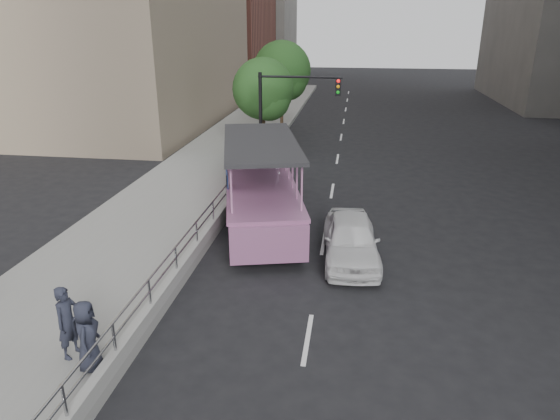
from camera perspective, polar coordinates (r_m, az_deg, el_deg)
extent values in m
plane|color=black|center=(14.84, 0.03, -9.76)|extent=(160.00, 160.00, 0.00)
cube|color=gray|center=(25.02, -9.65, 3.23)|extent=(5.50, 80.00, 0.30)
cube|color=#A6A6A1|center=(17.02, -9.42, -4.07)|extent=(0.24, 30.00, 0.36)
cylinder|color=#A7A7AC|center=(10.57, -23.45, -19.32)|extent=(0.07, 0.07, 0.70)
cylinder|color=#A7A7AC|center=(11.94, -18.45, -13.58)|extent=(0.07, 0.07, 0.70)
cylinder|color=#A7A7AC|center=(13.46, -14.71, -9.00)|extent=(0.07, 0.07, 0.70)
cylinder|color=#A7A7AC|center=(15.09, -11.81, -5.35)|extent=(0.07, 0.07, 0.70)
cylinder|color=#A7A7AC|center=(16.80, -9.53, -2.42)|extent=(0.07, 0.07, 0.70)
cylinder|color=#A7A7AC|center=(18.57, -7.67, -0.04)|extent=(0.07, 0.07, 0.70)
cylinder|color=#A7A7AC|center=(20.39, -6.15, 1.92)|extent=(0.07, 0.07, 0.70)
cylinder|color=#A7A7AC|center=(22.23, -4.87, 3.56)|extent=(0.07, 0.07, 0.70)
cylinder|color=#A7A7AC|center=(24.10, -3.79, 4.94)|extent=(0.07, 0.07, 0.70)
cylinder|color=#A7A7AC|center=(25.99, -2.86, 6.13)|extent=(0.07, 0.07, 0.70)
cylinder|color=#A7A7AC|center=(16.80, -9.53, -2.42)|extent=(0.06, 22.00, 0.06)
cylinder|color=#A7A7AC|center=(16.68, -9.59, -1.38)|extent=(0.06, 22.00, 0.06)
cylinder|color=black|center=(16.99, -5.26, -4.02)|extent=(0.56, 0.96, 0.90)
cylinder|color=black|center=(17.12, 2.11, -3.73)|extent=(0.56, 0.96, 0.90)
cylinder|color=black|center=(19.56, -5.37, -0.62)|extent=(0.56, 0.96, 0.90)
cylinder|color=black|center=(19.68, 1.03, -0.40)|extent=(0.56, 0.96, 0.90)
cylinder|color=black|center=(22.19, -5.45, 1.98)|extent=(0.56, 0.96, 0.90)
cylinder|color=black|center=(22.29, 0.20, 2.17)|extent=(0.56, 0.96, 0.90)
cube|color=#BA76A6|center=(19.58, -2.22, 1.26)|extent=(4.42, 8.54, 1.25)
cube|color=#BA76A6|center=(24.07, -2.94, 5.59)|extent=(2.89, 2.65, 1.56)
cylinder|color=#BA76A6|center=(24.82, -3.05, 6.76)|extent=(2.44, 1.25, 2.34)
cube|color=#90547F|center=(15.65, -1.25, -3.86)|extent=(2.50, 0.95, 1.25)
cube|color=#90547F|center=(19.36, -2.25, 3.17)|extent=(4.61, 8.85, 0.12)
cube|color=#262629|center=(18.54, -2.24, 7.74)|extent=(4.18, 7.03, 0.14)
cube|color=#92A3AD|center=(22.13, -2.76, 7.02)|extent=(2.27, 0.76, 1.04)
cube|color=#BA76A6|center=(22.63, -2.81, 6.55)|extent=(2.37, 1.51, 0.50)
imported|color=white|center=(16.80, 8.10, -3.31)|extent=(2.13, 4.54, 1.51)
imported|color=#242735|center=(12.48, -23.08, -11.69)|extent=(0.55, 0.72, 1.76)
imported|color=#242735|center=(11.95, -21.18, -13.24)|extent=(0.70, 0.91, 1.66)
cylinder|color=black|center=(18.89, -5.97, 0.72)|extent=(0.07, 0.07, 2.23)
cube|color=navy|center=(18.59, -6.08, 3.43)|extent=(0.21, 0.52, 0.80)
cube|color=white|center=(18.58, -5.99, 3.43)|extent=(0.14, 0.34, 0.49)
cylinder|color=black|center=(26.08, -2.22, 9.77)|extent=(0.18, 0.18, 5.20)
cylinder|color=black|center=(25.44, 2.29, 14.96)|extent=(4.20, 0.12, 0.12)
cube|color=black|center=(25.35, 6.67, 13.80)|extent=(0.28, 0.22, 0.85)
sphere|color=red|center=(25.19, 6.69, 14.44)|extent=(0.16, 0.16, 0.16)
cylinder|color=#3E271C|center=(29.75, -1.89, 9.05)|extent=(0.22, 0.22, 3.08)
sphere|color=#285220|center=(29.36, -1.95, 13.68)|extent=(3.52, 3.52, 3.52)
sphere|color=#285220|center=(29.07, -1.25, 12.52)|extent=(2.42, 2.42, 2.42)
cylinder|color=#3E271C|center=(35.51, 0.20, 11.28)|extent=(0.22, 0.22, 3.47)
sphere|color=#285220|center=(35.17, 0.21, 15.67)|extent=(3.97, 3.97, 3.97)
sphere|color=#285220|center=(34.87, 0.80, 14.60)|extent=(2.73, 2.73, 2.73)
cube|color=slate|center=(78.76, -4.95, 22.38)|extent=(16.00, 14.00, 20.00)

